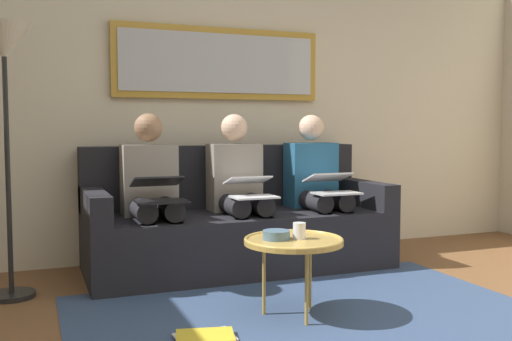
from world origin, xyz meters
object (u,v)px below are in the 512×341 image
at_px(laptop_white, 251,187).
at_px(coffee_table, 294,242).
at_px(framed_mirror, 219,63).
at_px(laptop_silver, 332,184).
at_px(magazine_stack, 205,337).
at_px(couch, 236,225).
at_px(laptop_black, 159,190).
at_px(person_right, 152,190).
at_px(person_middle, 239,186).
at_px(standing_lamp, 5,72).
at_px(person_left, 317,183).
at_px(bowl, 276,235).
at_px(cup, 299,231).

bearing_deg(laptop_white, coffee_table, 84.22).
bearing_deg(laptop_white, framed_mirror, -90.00).
relative_size(coffee_table, laptop_silver, 1.59).
bearing_deg(magazine_stack, couch, -114.86).
relative_size(laptop_silver, laptop_black, 0.91).
bearing_deg(framed_mirror, laptop_silver, 132.46).
relative_size(coffee_table, person_right, 0.48).
bearing_deg(couch, framed_mirror, -90.00).
relative_size(person_middle, laptop_black, 3.02).
height_order(laptop_black, magazine_stack, laptop_black).
relative_size(laptop_black, standing_lamp, 0.23).
relative_size(laptop_silver, laptop_white, 1.02).
xyz_separation_m(person_right, standing_lamp, (0.91, 0.20, 0.76)).
bearing_deg(framed_mirror, standing_lamp, 22.94).
distance_m(person_middle, magazine_stack, 1.60).
bearing_deg(person_left, laptop_silver, 90.00).
bearing_deg(coffee_table, person_middle, -94.55).
bearing_deg(laptop_black, person_left, -169.60).
distance_m(coffee_table, person_left, 1.38).
relative_size(person_left, magazine_stack, 3.58).
bearing_deg(person_right, bowl, 112.27).
relative_size(bowl, standing_lamp, 0.09).
bearing_deg(laptop_silver, laptop_white, 0.29).
distance_m(laptop_white, magazine_stack, 1.41).
bearing_deg(laptop_black, laptop_silver, 179.67).
relative_size(couch, magazine_stack, 6.91).
xyz_separation_m(couch, standing_lamp, (1.55, 0.27, 1.06)).
relative_size(laptop_white, laptop_black, 0.90).
distance_m(couch, laptop_white, 0.44).
distance_m(cup, person_middle, 1.16).
bearing_deg(laptop_black, standing_lamp, -2.27).
distance_m(framed_mirror, bowl, 1.93).
bearing_deg(bowl, person_right, -67.73).
xyz_separation_m(person_left, person_right, (1.28, 0.00, 0.00)).
relative_size(coffee_table, standing_lamp, 0.33).
bearing_deg(coffee_table, standing_lamp, -33.08).
xyz_separation_m(laptop_white, magazine_stack, (0.65, 1.09, -0.61)).
bearing_deg(laptop_white, standing_lamp, -1.72).
distance_m(person_left, person_middle, 0.64).
xyz_separation_m(couch, coffee_table, (0.09, 1.22, 0.10)).
bearing_deg(couch, coffee_table, 85.71).
relative_size(couch, laptop_silver, 6.41).
bearing_deg(laptop_black, couch, -154.61).
bearing_deg(cup, laptop_black, -57.45).
distance_m(bowl, person_middle, 1.14).
xyz_separation_m(laptop_silver, person_right, (1.28, -0.24, -0.02)).
bearing_deg(laptop_black, person_right, -90.00).
distance_m(couch, cup, 1.23).
bearing_deg(couch, laptop_black, 25.39).
bearing_deg(framed_mirror, person_right, 35.53).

